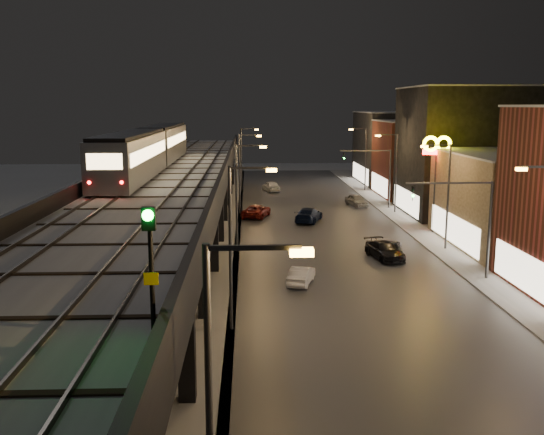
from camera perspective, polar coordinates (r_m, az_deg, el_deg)
name	(u,v)px	position (r m, az deg, el deg)	size (l,w,h in m)	color
road_surface	(328,240)	(55.36, 5.30, -2.15)	(17.00, 120.00, 0.06)	#46474D
sidewalk_right	(437,239)	(57.51, 15.23, -1.96)	(4.00, 120.00, 0.14)	#9FA1A8
under_viaduct_pavement	(179,242)	(55.24, -8.73, -2.25)	(11.00, 120.00, 0.06)	#9FA1A8
elevated_viaduct	(173,185)	(51.19, -9.30, 3.07)	(9.00, 100.00, 6.30)	black
viaduct_trackbed	(173,175)	(51.22, -9.32, 3.95)	(8.40, 100.00, 0.32)	#B2B7C1
viaduct_parapet_streetside	(225,169)	(50.85, -4.43, 4.53)	(0.30, 100.00, 1.10)	black
viaduct_parapet_far	(120,170)	(51.91, -14.10, 4.37)	(0.30, 100.00, 1.10)	black
building_c	(524,200)	(56.40, 22.64, 1.50)	(12.20, 15.20, 8.16)	#8A7758
building_d	(462,152)	(70.82, 17.41, 5.95)	(12.20, 13.20, 14.16)	black
building_e	(425,159)	(84.25, 14.16, 5.39)	(12.20, 12.20, 10.16)	maroon
building_f	(399,148)	(97.69, 11.88, 6.44)	(12.20, 16.20, 11.16)	#252526
streetlight_left_0	(220,396)	(15.20, -4.89, -16.43)	(2.57, 0.28, 9.00)	#38383A
streetlight_left_1	(235,237)	(32.29, -3.46, -1.81)	(2.57, 0.28, 9.00)	#38383A
streetlight_left_2	(240,190)	(50.02, -3.05, 2.59)	(2.57, 0.28, 9.00)	#38383A
streetlight_right_2	(445,189)	(52.65, 15.99, 2.59)	(2.56, 0.28, 9.00)	#38383A
streetlight_left_3	(242,168)	(67.89, -2.85, 4.68)	(2.57, 0.28, 9.00)	#38383A
streetlight_right_3	(394,167)	(69.85, 11.41, 4.64)	(2.56, 0.28, 9.00)	#38383A
streetlight_left_4	(243,155)	(85.82, -2.73, 5.89)	(2.57, 0.28, 9.00)	#38383A
streetlight_right_4	(364,155)	(87.38, 8.65, 5.87)	(2.56, 0.28, 9.00)	#38383A
traffic_light_rig_a	(474,217)	(44.08, 18.44, 0.01)	(6.10, 0.34, 7.00)	#38383A
traffic_light_rig_b	(380,171)	(72.63, 10.15, 4.32)	(6.10, 0.34, 7.00)	#38383A
subway_train	(150,148)	(55.74, -11.39, 6.44)	(2.93, 35.36, 3.50)	gray
rail_signal	(150,244)	(14.89, -11.42, -2.44)	(0.36, 0.44, 3.11)	black
car_near_white	(301,276)	(41.68, 2.77, -5.51)	(1.32, 3.77, 1.24)	white
car_mid_silver	(256,211)	(66.28, -1.47, 0.58)	(2.29, 4.98, 1.38)	maroon
car_mid_dark	(309,215)	(63.67, 3.48, 0.20)	(2.10, 5.17, 1.50)	black
car_far_white	(271,187)	(86.19, -0.10, 2.93)	(1.77, 4.40, 1.50)	white
car_onc_dark	(390,250)	(49.89, 11.02, -3.02)	(2.03, 4.41, 1.22)	#585C68
car_onc_white	(385,251)	(49.11, 10.55, -3.13)	(1.92, 4.73, 1.37)	black
car_onc_red	(357,201)	(74.25, 7.96, 1.56)	(1.66, 4.14, 1.41)	gray
sign_mcdonalds	(437,156)	(59.24, 15.23, 5.64)	(2.75, 0.36, 9.31)	#38383A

